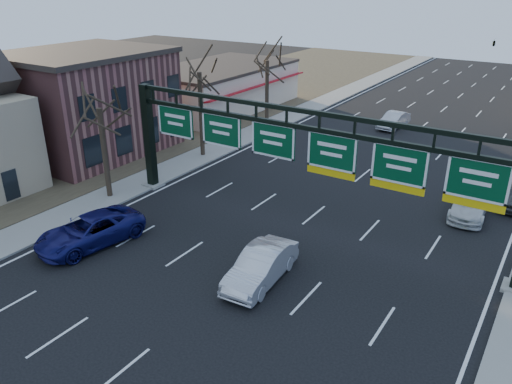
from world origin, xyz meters
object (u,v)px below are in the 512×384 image
Objects in this scene: sign_gantry at (304,154)px; car_white_wagon at (470,204)px; car_silver_sedan at (261,266)px; car_blue_suv at (90,231)px.

sign_gantry is 11.44m from car_white_wagon.
sign_gantry is 7.12m from car_silver_sedan.
car_silver_sedan is (9.84, 2.06, 0.00)m from car_blue_suv.
car_silver_sedan is at bearing -121.55° from car_white_wagon.
sign_gantry is 4.91× the size of car_white_wagon.
car_white_wagon is (7.90, 7.29, -3.90)m from sign_gantry.
car_white_wagon is at bearing 52.14° from car_blue_suv.
car_silver_sedan is 14.95m from car_white_wagon.
sign_gantry is 4.86× the size of car_silver_sedan.
car_silver_sedan reaches higher than car_blue_suv.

